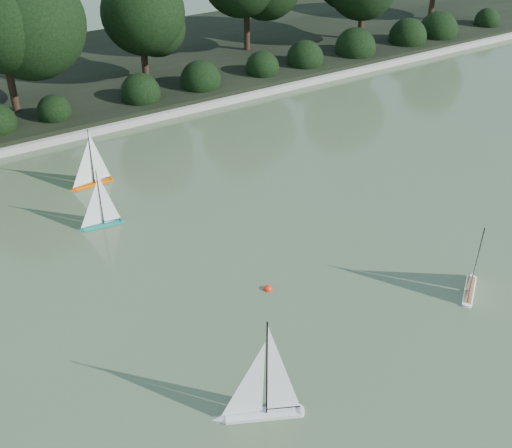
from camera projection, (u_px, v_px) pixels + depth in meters
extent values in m
plane|color=#3E4F2F|center=(360.00, 302.00, 11.06)|extent=(80.00, 80.00, 0.00)
cube|color=gray|center=(148.00, 118.00, 17.44)|extent=(40.00, 0.35, 0.18)
cube|color=black|center=(97.00, 73.00, 20.27)|extent=(40.00, 8.00, 0.30)
cylinder|color=black|center=(13.00, 91.00, 17.08)|extent=(0.20, 0.20, 1.66)
cylinder|color=black|center=(145.00, 67.00, 19.31)|extent=(0.20, 0.20, 1.26)
sphere|color=black|center=(140.00, 14.00, 18.45)|extent=(2.10, 2.10, 2.10)
cylinder|color=black|center=(247.00, 33.00, 21.44)|extent=(0.20, 0.20, 1.73)
cylinder|color=black|center=(361.00, 27.00, 22.49)|extent=(0.20, 0.20, 1.48)
cylinder|color=black|center=(431.00, 8.00, 24.70)|extent=(0.20, 0.20, 1.40)
sphere|color=black|center=(64.00, 110.00, 17.01)|extent=(1.10, 1.10, 1.10)
sphere|color=black|center=(134.00, 95.00, 17.89)|extent=(1.10, 1.10, 1.10)
sphere|color=black|center=(198.00, 81.00, 18.77)|extent=(1.10, 1.10, 1.10)
sphere|color=black|center=(256.00, 69.00, 19.66)|extent=(1.10, 1.10, 1.10)
sphere|color=black|center=(309.00, 58.00, 20.54)|extent=(1.10, 1.10, 1.10)
sphere|color=black|center=(358.00, 48.00, 21.42)|extent=(1.10, 1.10, 1.10)
sphere|color=black|center=(402.00, 38.00, 22.30)|extent=(1.10, 1.10, 1.10)
sphere|color=black|center=(444.00, 30.00, 23.18)|extent=(1.10, 1.10, 1.10)
sphere|color=black|center=(482.00, 22.00, 24.06)|extent=(1.10, 1.10, 1.10)
cube|color=silver|center=(263.00, 413.00, 8.96)|extent=(1.05, 0.64, 0.11)
cone|color=silver|center=(219.00, 417.00, 8.89)|extent=(0.28, 0.28, 0.21)
cylinder|color=silver|center=(300.00, 409.00, 9.01)|extent=(0.17, 0.17, 0.11)
cylinder|color=black|center=(267.00, 368.00, 8.49)|extent=(0.03, 0.03, 1.64)
cylinder|color=black|center=(283.00, 405.00, 8.92)|extent=(0.45, 0.22, 0.02)
cube|color=white|center=(470.00, 289.00, 11.28)|extent=(0.79, 0.65, 0.09)
cone|color=white|center=(472.00, 274.00, 11.66)|extent=(0.24, 0.24, 0.17)
cylinder|color=white|center=(467.00, 304.00, 10.94)|extent=(0.14, 0.14, 0.09)
cube|color=olive|center=(470.00, 287.00, 11.25)|extent=(0.70, 0.57, 0.01)
cylinder|color=black|center=(477.00, 258.00, 10.86)|extent=(0.02, 0.02, 1.32)
cylinder|color=black|center=(469.00, 293.00, 11.05)|extent=(0.32, 0.25, 0.01)
cube|color=#EC5901|center=(93.00, 183.00, 14.48)|extent=(0.87, 0.20, 0.09)
cone|color=#EC5901|center=(72.00, 189.00, 14.25)|extent=(0.18, 0.18, 0.17)
cylinder|color=#EC5901|center=(111.00, 178.00, 14.68)|extent=(0.11, 0.11, 0.09)
cylinder|color=black|center=(90.00, 155.00, 14.12)|extent=(0.02, 0.02, 1.34)
cylinder|color=black|center=(102.00, 177.00, 14.54)|extent=(0.40, 0.03, 0.01)
cube|color=#158070|center=(102.00, 224.00, 13.05)|extent=(0.80, 0.26, 0.08)
cone|color=#158070|center=(80.00, 229.00, 12.90)|extent=(0.18, 0.18, 0.16)
cylinder|color=#158070|center=(121.00, 220.00, 13.19)|extent=(0.11, 0.11, 0.08)
cylinder|color=black|center=(100.00, 197.00, 12.72)|extent=(0.02, 0.02, 1.21)
cylinder|color=black|center=(112.00, 219.00, 13.08)|extent=(0.36, 0.06, 0.01)
sphere|color=red|center=(268.00, 289.00, 11.35)|extent=(0.16, 0.16, 0.16)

